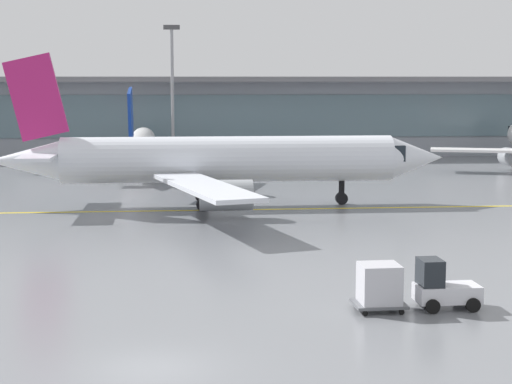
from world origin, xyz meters
TOP-DOWN VIEW (x-y plane):
  - ground_plane at (0.00, 0.00)m, footprint 400.00×400.00m
  - taxiway_centreline_stripe at (3.76, 33.48)m, footprint 109.98×2.81m
  - terminal_concourse at (0.00, 77.92)m, footprint 172.70×11.00m
  - gate_airplane_1 at (-4.51, 58.79)m, footprint 24.33×26.08m
  - taxiing_regional_jet at (3.32, 35.47)m, footprint 33.93×31.61m
  - baggage_tug at (11.55, 6.58)m, footprint 2.67×1.74m
  - cargo_dolly_lead at (8.90, 6.44)m, footprint 2.18×1.71m
  - apron_light_mast_1 at (-1.30, 68.36)m, footprint 1.80×0.36m

SIDE VIEW (x-z plane):
  - ground_plane at x=0.00m, z-range 0.00..0.00m
  - taxiway_centreline_stripe at x=3.76m, z-range 0.00..0.01m
  - baggage_tug at x=11.55m, z-range -0.16..1.94m
  - cargo_dolly_lead at x=8.90m, z-range 0.08..2.02m
  - gate_airplane_1 at x=-4.51m, z-range -1.73..6.93m
  - taxiing_regional_jet at x=3.32m, z-range -2.25..9.00m
  - terminal_concourse at x=0.00m, z-range 0.12..9.72m
  - apron_light_mast_1 at x=-1.30m, z-range 0.69..15.94m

